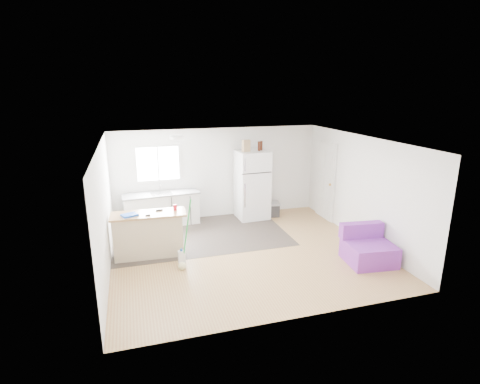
{
  "coord_description": "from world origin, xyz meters",
  "views": [
    {
      "loc": [
        -2.2,
        -7.05,
        3.43
      ],
      "look_at": [
        0.1,
        0.7,
        1.15
      ],
      "focal_mm": 28.0,
      "sensor_mm": 36.0,
      "label": 1
    }
  ],
  "objects_px": {
    "refrigerator": "(252,185)",
    "purple_seat": "(368,249)",
    "peninsula": "(149,234)",
    "mop": "(183,258)",
    "cleaner_jug": "(182,257)",
    "red_cup": "(175,207)",
    "blue_tray": "(129,215)",
    "bottle_left": "(259,146)",
    "cardboard_box": "(246,146)",
    "bottle_right": "(261,146)",
    "kitchen_cabinets": "(162,209)",
    "cooler": "(270,209)"
  },
  "relations": [
    {
      "from": "peninsula",
      "to": "mop",
      "type": "bearing_deg",
      "value": -50.42
    },
    {
      "from": "mop",
      "to": "bottle_right",
      "type": "height_order",
      "value": "bottle_right"
    },
    {
      "from": "refrigerator",
      "to": "purple_seat",
      "type": "distance_m",
      "value": 3.57
    },
    {
      "from": "purple_seat",
      "to": "cooler",
      "type": "bearing_deg",
      "value": 112.06
    },
    {
      "from": "purple_seat",
      "to": "cardboard_box",
      "type": "bearing_deg",
      "value": 123.0
    },
    {
      "from": "purple_seat",
      "to": "bottle_left",
      "type": "xyz_separation_m",
      "value": [
        -1.24,
        3.17,
        1.68
      ]
    },
    {
      "from": "bottle_left",
      "to": "mop",
      "type": "bearing_deg",
      "value": -134.58
    },
    {
      "from": "refrigerator",
      "to": "bottle_left",
      "type": "xyz_separation_m",
      "value": [
        0.16,
        -0.05,
        1.04
      ]
    },
    {
      "from": "peninsula",
      "to": "cardboard_box",
      "type": "distance_m",
      "value": 3.43
    },
    {
      "from": "cleaner_jug",
      "to": "red_cup",
      "type": "distance_m",
      "value": 1.05
    },
    {
      "from": "cooler",
      "to": "cleaner_jug",
      "type": "relative_size",
      "value": 1.85
    },
    {
      "from": "cooler",
      "to": "red_cup",
      "type": "xyz_separation_m",
      "value": [
        -2.74,
        -1.58,
        0.79
      ]
    },
    {
      "from": "bottle_right",
      "to": "blue_tray",
      "type": "bearing_deg",
      "value": -152.92
    },
    {
      "from": "bottle_right",
      "to": "red_cup",
      "type": "bearing_deg",
      "value": -146.7
    },
    {
      "from": "cooler",
      "to": "mop",
      "type": "bearing_deg",
      "value": -128.48
    },
    {
      "from": "kitchen_cabinets",
      "to": "blue_tray",
      "type": "height_order",
      "value": "kitchen_cabinets"
    },
    {
      "from": "purple_seat",
      "to": "cleaner_jug",
      "type": "xyz_separation_m",
      "value": [
        -3.62,
        1.0,
        -0.14
      ]
    },
    {
      "from": "cardboard_box",
      "to": "bottle_left",
      "type": "distance_m",
      "value": 0.36
    },
    {
      "from": "refrigerator",
      "to": "red_cup",
      "type": "height_order",
      "value": "refrigerator"
    },
    {
      "from": "purple_seat",
      "to": "blue_tray",
      "type": "height_order",
      "value": "blue_tray"
    },
    {
      "from": "cleaner_jug",
      "to": "bottle_left",
      "type": "xyz_separation_m",
      "value": [
        2.38,
        2.17,
        1.82
      ]
    },
    {
      "from": "cooler",
      "to": "bottle_right",
      "type": "xyz_separation_m",
      "value": [
        -0.26,
        0.06,
        1.75
      ]
    },
    {
      "from": "cardboard_box",
      "to": "mop",
      "type": "bearing_deg",
      "value": -130.12
    },
    {
      "from": "mop",
      "to": "purple_seat",
      "type": "bearing_deg",
      "value": -38.85
    },
    {
      "from": "refrigerator",
      "to": "cardboard_box",
      "type": "distance_m",
      "value": 1.08
    },
    {
      "from": "peninsula",
      "to": "refrigerator",
      "type": "distance_m",
      "value": 3.3
    },
    {
      "from": "purple_seat",
      "to": "red_cup",
      "type": "distance_m",
      "value": 4.04
    },
    {
      "from": "purple_seat",
      "to": "bottle_right",
      "type": "relative_size",
      "value": 3.94
    },
    {
      "from": "kitchen_cabinets",
      "to": "bottle_right",
      "type": "bearing_deg",
      "value": -6.57
    },
    {
      "from": "cooler",
      "to": "red_cup",
      "type": "height_order",
      "value": "red_cup"
    },
    {
      "from": "peninsula",
      "to": "mop",
      "type": "distance_m",
      "value": 1.02
    },
    {
      "from": "bottle_left",
      "to": "peninsula",
      "type": "bearing_deg",
      "value": -151.43
    },
    {
      "from": "cooler",
      "to": "blue_tray",
      "type": "xyz_separation_m",
      "value": [
        -3.67,
        -1.69,
        0.75
      ]
    },
    {
      "from": "kitchen_cabinets",
      "to": "bottle_right",
      "type": "xyz_separation_m",
      "value": [
        2.64,
        -0.08,
        1.52
      ]
    },
    {
      "from": "bottle_right",
      "to": "refrigerator",
      "type": "bearing_deg",
      "value": -176.4
    },
    {
      "from": "blue_tray",
      "to": "red_cup",
      "type": "bearing_deg",
      "value": 6.81
    },
    {
      "from": "red_cup",
      "to": "blue_tray",
      "type": "xyz_separation_m",
      "value": [
        -0.92,
        -0.11,
        -0.04
      ]
    },
    {
      "from": "kitchen_cabinets",
      "to": "cooler",
      "type": "distance_m",
      "value": 2.91
    },
    {
      "from": "mop",
      "to": "red_cup",
      "type": "height_order",
      "value": "mop"
    },
    {
      "from": "cleaner_jug",
      "to": "blue_tray",
      "type": "bearing_deg",
      "value": 148.11
    },
    {
      "from": "purple_seat",
      "to": "bottle_left",
      "type": "bearing_deg",
      "value": 117.58
    },
    {
      "from": "red_cup",
      "to": "purple_seat",
      "type": "bearing_deg",
      "value": -23.75
    },
    {
      "from": "cooler",
      "to": "cleaner_jug",
      "type": "xyz_separation_m",
      "value": [
        -2.72,
        -2.18,
        -0.07
      ]
    },
    {
      "from": "refrigerator",
      "to": "bottle_left",
      "type": "distance_m",
      "value": 1.05
    },
    {
      "from": "purple_seat",
      "to": "cardboard_box",
      "type": "relative_size",
      "value": 3.28
    },
    {
      "from": "cooler",
      "to": "bottle_left",
      "type": "relative_size",
      "value": 2.27
    },
    {
      "from": "cooler",
      "to": "bottle_right",
      "type": "relative_size",
      "value": 2.27
    },
    {
      "from": "refrigerator",
      "to": "bottle_left",
      "type": "height_order",
      "value": "bottle_left"
    },
    {
      "from": "kitchen_cabinets",
      "to": "mop",
      "type": "bearing_deg",
      "value": -90.91
    },
    {
      "from": "kitchen_cabinets",
      "to": "purple_seat",
      "type": "relative_size",
      "value": 1.97
    }
  ]
}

